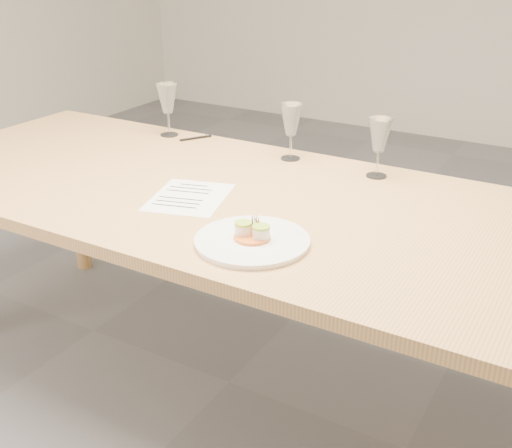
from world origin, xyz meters
The scene contains 8 objects.
ground centered at (0.00, 0.00, 0.00)m, with size 7.00×7.00×0.00m, color slate.
dining_table centered at (0.00, 0.00, 0.68)m, with size 2.40×1.00×0.75m.
dinner_plate centered at (0.27, -0.29, 0.76)m, with size 0.31×0.31×0.08m.
recipe_sheet centered at (-0.07, -0.10, 0.75)m, with size 0.29×0.33×0.00m.
ballpoint_pen centered at (-0.41, 0.42, 0.75)m, with size 0.08×0.12×0.01m.
wine_glass_0 centered at (-0.54, 0.41, 0.90)m, with size 0.08×0.08×0.21m.
wine_glass_1 centered at (0.03, 0.39, 0.89)m, with size 0.08×0.08×0.20m.
wine_glass_2 centered at (0.37, 0.37, 0.89)m, with size 0.08×0.08×0.20m.
Camera 1 is at (1.05, -1.59, 1.49)m, focal length 45.00 mm.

